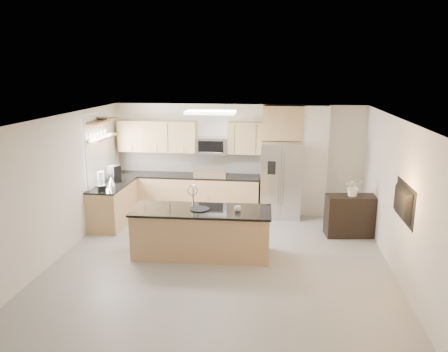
# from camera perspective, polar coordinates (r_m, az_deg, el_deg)

# --- Properties ---
(floor) EXTENTS (6.50, 6.50, 0.00)m
(floor) POSITION_cam_1_polar(r_m,az_deg,el_deg) (7.96, -0.55, -11.55)
(floor) COLOR gray
(floor) RESTS_ON ground
(ceiling) EXTENTS (6.00, 6.50, 0.02)m
(ceiling) POSITION_cam_1_polar(r_m,az_deg,el_deg) (7.24, -0.60, 7.40)
(ceiling) COLOR white
(ceiling) RESTS_ON wall_back
(wall_back) EXTENTS (6.00, 0.02, 2.60)m
(wall_back) POSITION_cam_1_polar(r_m,az_deg,el_deg) (10.63, 1.79, 2.35)
(wall_back) COLOR silver
(wall_back) RESTS_ON floor
(wall_front) EXTENTS (6.00, 0.02, 2.60)m
(wall_front) POSITION_cam_1_polar(r_m,az_deg,el_deg) (4.52, -6.33, -14.07)
(wall_front) COLOR silver
(wall_front) RESTS_ON floor
(wall_left) EXTENTS (0.02, 6.50, 2.60)m
(wall_left) POSITION_cam_1_polar(r_m,az_deg,el_deg) (8.43, -21.24, -1.64)
(wall_left) COLOR silver
(wall_left) RESTS_ON floor
(wall_right) EXTENTS (0.02, 6.50, 2.60)m
(wall_right) POSITION_cam_1_polar(r_m,az_deg,el_deg) (7.70, 22.16, -3.13)
(wall_right) COLOR silver
(wall_right) RESTS_ON floor
(back_counter) EXTENTS (3.55, 0.66, 1.44)m
(back_counter) POSITION_cam_1_polar(r_m,az_deg,el_deg) (10.70, -4.95, -2.17)
(back_counter) COLOR tan
(back_counter) RESTS_ON floor
(left_counter) EXTENTS (0.66, 1.50, 0.92)m
(left_counter) POSITION_cam_1_polar(r_m,az_deg,el_deg) (10.13, -14.30, -3.56)
(left_counter) COLOR tan
(left_counter) RESTS_ON floor
(range) EXTENTS (0.76, 0.64, 1.14)m
(range) POSITION_cam_1_polar(r_m,az_deg,el_deg) (10.58, -1.65, -2.31)
(range) COLOR black
(range) RESTS_ON floor
(upper_cabinets) EXTENTS (3.50, 0.33, 0.75)m
(upper_cabinets) POSITION_cam_1_polar(r_m,az_deg,el_deg) (10.58, -5.34, 5.13)
(upper_cabinets) COLOR tan
(upper_cabinets) RESTS_ON wall_back
(microwave) EXTENTS (0.76, 0.40, 0.40)m
(microwave) POSITION_cam_1_polar(r_m,az_deg,el_deg) (10.44, -1.59, 3.99)
(microwave) COLOR #BBBBBE
(microwave) RESTS_ON upper_cabinets
(refrigerator) EXTENTS (0.92, 0.78, 1.78)m
(refrigerator) POSITION_cam_1_polar(r_m,az_deg,el_deg) (10.31, 7.45, -0.45)
(refrigerator) COLOR #BBBBBE
(refrigerator) RESTS_ON floor
(partition_column) EXTENTS (0.60, 0.30, 2.60)m
(partition_column) POSITION_cam_1_polar(r_m,az_deg,el_deg) (10.47, 11.68, 1.90)
(partition_column) COLOR white
(partition_column) RESTS_ON floor
(window) EXTENTS (0.04, 1.15, 1.65)m
(window) POSITION_cam_1_polar(r_m,az_deg,el_deg) (9.96, -16.33, 3.08)
(window) COLOR white
(window) RESTS_ON wall_left
(shelf_lower) EXTENTS (0.30, 1.20, 0.04)m
(shelf_lower) POSITION_cam_1_polar(r_m,az_deg,el_deg) (9.96, -15.54, 4.88)
(shelf_lower) COLOR #9B5E3E
(shelf_lower) RESTS_ON wall_left
(shelf_upper) EXTENTS (0.30, 1.20, 0.04)m
(shelf_upper) POSITION_cam_1_polar(r_m,az_deg,el_deg) (9.91, -15.68, 6.99)
(shelf_upper) COLOR #9B5E3E
(shelf_upper) RESTS_ON wall_left
(ceiling_fixture) EXTENTS (1.00, 0.50, 0.06)m
(ceiling_fixture) POSITION_cam_1_polar(r_m,az_deg,el_deg) (8.87, -1.77, 8.31)
(ceiling_fixture) COLOR white
(ceiling_fixture) RESTS_ON ceiling
(island) EXTENTS (2.60, 1.01, 1.31)m
(island) POSITION_cam_1_polar(r_m,az_deg,el_deg) (8.22, -2.94, -7.31)
(island) COLOR tan
(island) RESTS_ON floor
(credenza) EXTENTS (1.14, 0.59, 0.87)m
(credenza) POSITION_cam_1_polar(r_m,az_deg,el_deg) (9.51, 16.40, -5.00)
(credenza) COLOR black
(credenza) RESTS_ON floor
(cup) EXTENTS (0.14, 0.14, 0.09)m
(cup) POSITION_cam_1_polar(r_m,az_deg,el_deg) (7.96, 1.79, -4.28)
(cup) COLOR white
(cup) RESTS_ON island
(platter) EXTENTS (0.37, 0.37, 0.02)m
(platter) POSITION_cam_1_polar(r_m,az_deg,el_deg) (8.07, -3.22, -4.32)
(platter) COLOR black
(platter) RESTS_ON island
(blender) EXTENTS (0.18, 0.18, 0.42)m
(blender) POSITION_cam_1_polar(r_m,az_deg,el_deg) (9.46, -15.74, -0.84)
(blender) COLOR black
(blender) RESTS_ON left_counter
(kettle) EXTENTS (0.19, 0.19, 0.24)m
(kettle) POSITION_cam_1_polar(r_m,az_deg,el_deg) (9.84, -14.50, -0.66)
(kettle) COLOR #BBBBBE
(kettle) RESTS_ON left_counter
(coffee_maker) EXTENTS (0.27, 0.29, 0.37)m
(coffee_maker) POSITION_cam_1_polar(r_m,az_deg,el_deg) (10.19, -14.12, 0.26)
(coffee_maker) COLOR black
(coffee_maker) RESTS_ON left_counter
(bowl) EXTENTS (0.41, 0.41, 0.08)m
(bowl) POSITION_cam_1_polar(r_m,az_deg,el_deg) (9.94, -15.61, 7.36)
(bowl) COLOR #BBBBBE
(bowl) RESTS_ON shelf_upper
(flower_vase) EXTENTS (0.59, 0.53, 0.60)m
(flower_vase) POSITION_cam_1_polar(r_m,az_deg,el_deg) (9.29, 16.60, -0.74)
(flower_vase) COLOR white
(flower_vase) RESTS_ON credenza
(television) EXTENTS (0.14, 1.08, 0.62)m
(television) POSITION_cam_1_polar(r_m,az_deg,el_deg) (7.48, 21.91, -3.19)
(television) COLOR black
(television) RESTS_ON wall_right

